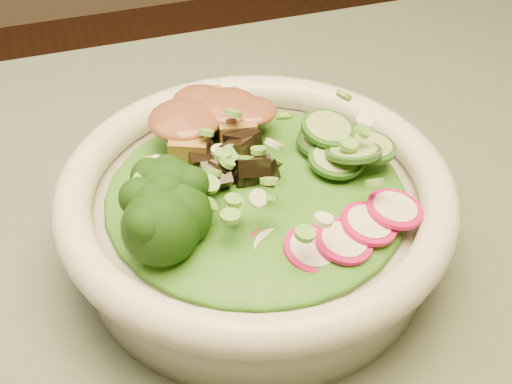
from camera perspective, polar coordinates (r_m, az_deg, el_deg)
name	(u,v)px	position (r m, az deg, el deg)	size (l,w,h in m)	color
salad_bowl	(256,213)	(0.51, 0.00, -1.73)	(0.28, 0.28, 0.08)	beige
lettuce_bed	(256,191)	(0.49, 0.00, 0.09)	(0.21, 0.21, 0.02)	#1E6314
broccoli_florets	(177,213)	(0.45, -6.34, -1.66)	(0.08, 0.07, 0.05)	black
radish_slices	(325,240)	(0.45, 5.52, -3.88)	(0.11, 0.04, 0.02)	#B60E50
cucumber_slices	(331,142)	(0.52, 6.05, 3.97)	(0.07, 0.07, 0.04)	#90AF61
mushroom_heap	(245,165)	(0.49, -0.88, 2.14)	(0.07, 0.07, 0.04)	black
tofu_cubes	(205,131)	(0.53, -4.10, 4.89)	(0.09, 0.06, 0.04)	olive
peanut_sauce	(204,116)	(0.52, -4.17, 6.08)	(0.07, 0.06, 0.02)	brown
scallion_garnish	(256,163)	(0.48, 0.00, 2.36)	(0.20, 0.20, 0.02)	#60A339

